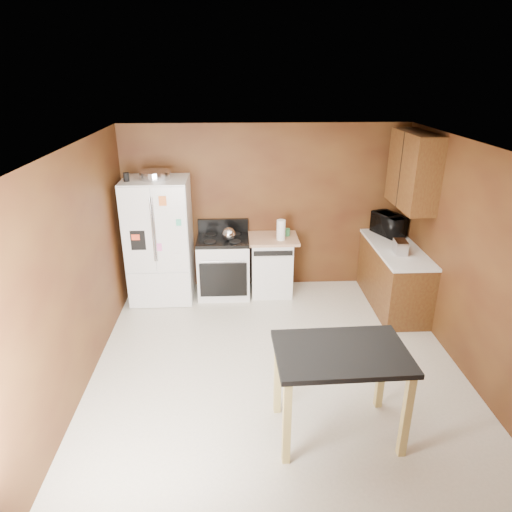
{
  "coord_description": "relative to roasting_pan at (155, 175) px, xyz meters",
  "views": [
    {
      "loc": [
        -0.45,
        -4.38,
        3.21
      ],
      "look_at": [
        -0.2,
        0.85,
        1.05
      ],
      "focal_mm": 32.0,
      "sensor_mm": 36.0,
      "label": 1
    }
  ],
  "objects": [
    {
      "name": "pen_cup",
      "position": [
        -0.36,
        -0.15,
        0.0
      ],
      "size": [
        0.08,
        0.08,
        0.12
      ],
      "primitive_type": "cylinder",
      "color": "black",
      "rests_on": "refrigerator"
    },
    {
      "name": "wall_left",
      "position": [
        -0.56,
        -1.89,
        -0.6
      ],
      "size": [
        0.0,
        4.5,
        4.5
      ],
      "primitive_type": "plane",
      "rotation": [
        1.57,
        0.0,
        1.57
      ],
      "color": "brown",
      "rests_on": "ground"
    },
    {
      "name": "green_canister",
      "position": [
        1.86,
        0.13,
        -0.91
      ],
      "size": [
        0.12,
        0.12,
        0.1
      ],
      "primitive_type": "cylinder",
      "rotation": [
        0.0,
        0.0,
        -0.24
      ],
      "color": "#3A9957",
      "rests_on": "dishwasher"
    },
    {
      "name": "dishwasher",
      "position": [
        1.62,
        0.06,
        -1.4
      ],
      "size": [
        0.78,
        0.63,
        0.89
      ],
      "color": "white",
      "rests_on": "ground"
    },
    {
      "name": "right_cabinets",
      "position": [
        3.38,
        -0.41,
        -0.95
      ],
      "size": [
        0.63,
        1.58,
        2.45
      ],
      "color": "brown",
      "rests_on": "ground"
    },
    {
      "name": "toaster",
      "position": [
        3.29,
        -0.68,
        -0.86
      ],
      "size": [
        0.18,
        0.26,
        0.18
      ],
      "primitive_type": "cube",
      "rotation": [
        0.0,
        0.0,
        -0.09
      ],
      "color": "silver",
      "rests_on": "right_cabinets"
    },
    {
      "name": "ceiling",
      "position": [
        1.54,
        -1.89,
        0.65
      ],
      "size": [
        4.5,
        4.5,
        0.0
      ],
      "primitive_type": "plane",
      "rotation": [
        3.14,
        0.0,
        0.0
      ],
      "color": "white",
      "rests_on": "ground"
    },
    {
      "name": "microwave",
      "position": [
        3.38,
        0.09,
        -0.81
      ],
      "size": [
        0.52,
        0.61,
        0.29
      ],
      "primitive_type": "imported",
      "rotation": [
        0.0,
        0.0,
        1.97
      ],
      "color": "black",
      "rests_on": "right_cabinets"
    },
    {
      "name": "gas_range",
      "position": [
        0.9,
        0.03,
        -1.39
      ],
      "size": [
        0.76,
        0.68,
        1.1
      ],
      "color": "white",
      "rests_on": "ground"
    },
    {
      "name": "floor",
      "position": [
        1.54,
        -1.89,
        -1.85
      ],
      "size": [
        4.5,
        4.5,
        0.0
      ],
      "primitive_type": "plane",
      "color": "silver",
      "rests_on": "ground"
    },
    {
      "name": "island",
      "position": [
        2.01,
        -2.92,
        -1.09
      ],
      "size": [
        1.19,
        0.82,
        0.91
      ],
      "color": "black",
      "rests_on": "ground"
    },
    {
      "name": "wall_right",
      "position": [
        3.64,
        -1.89,
        -0.6
      ],
      "size": [
        0.0,
        4.5,
        4.5
      ],
      "primitive_type": "plane",
      "rotation": [
        1.57,
        0.0,
        -1.57
      ],
      "color": "brown",
      "rests_on": "ground"
    },
    {
      "name": "roasting_pan",
      "position": [
        0.0,
        0.0,
        0.0
      ],
      "size": [
        0.44,
        0.44,
        0.11
      ],
      "primitive_type": "cylinder",
      "color": "silver",
      "rests_on": "refrigerator"
    },
    {
      "name": "paper_towel",
      "position": [
        1.75,
        -0.04,
        -0.82
      ],
      "size": [
        0.13,
        0.13,
        0.3
      ],
      "primitive_type": "cylinder",
      "rotation": [
        0.0,
        0.0,
        -0.04
      ],
      "color": "white",
      "rests_on": "dishwasher"
    },
    {
      "name": "wall_front",
      "position": [
        1.54,
        -4.14,
        -0.6
      ],
      "size": [
        4.2,
        0.0,
        4.2
      ],
      "primitive_type": "plane",
      "rotation": [
        -1.57,
        0.0,
        0.0
      ],
      "color": "brown",
      "rests_on": "ground"
    },
    {
      "name": "refrigerator",
      "position": [
        -0.01,
        -0.03,
        -0.95
      ],
      "size": [
        0.9,
        0.8,
        1.8
      ],
      "color": "white",
      "rests_on": "ground"
    },
    {
      "name": "wall_back",
      "position": [
        1.54,
        0.36,
        -0.6
      ],
      "size": [
        4.2,
        0.0,
        4.2
      ],
      "primitive_type": "plane",
      "rotation": [
        1.57,
        0.0,
        0.0
      ],
      "color": "brown",
      "rests_on": "ground"
    },
    {
      "name": "kettle",
      "position": [
        1.0,
        -0.07,
        -0.86
      ],
      "size": [
        0.19,
        0.19,
        0.19
      ],
      "primitive_type": "sphere",
      "color": "silver",
      "rests_on": "gas_range"
    }
  ]
}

